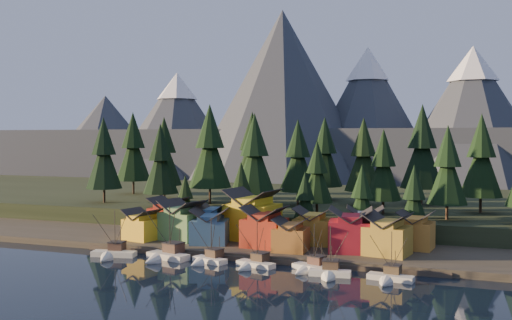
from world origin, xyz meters
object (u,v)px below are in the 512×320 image
(boat_4, at_px, (310,261))
(house_back_1, at_px, (213,219))
(house_front_0, at_px, (142,224))
(house_back_0, at_px, (169,214))
(boat_1, at_px, (164,248))
(boat_2, at_px, (207,253))
(boat_3, at_px, (253,258))
(house_front_1, at_px, (183,219))
(boat_5, at_px, (330,266))
(boat_0, at_px, (112,248))
(boat_6, at_px, (389,271))

(boat_4, bearing_deg, house_back_1, 166.49)
(house_front_0, distance_m, house_back_0, 10.44)
(boat_1, xyz_separation_m, boat_2, (9.80, 0.21, -0.41))
(boat_3, height_order, house_back_0, house_back_0)
(house_front_1, xyz_separation_m, house_back_1, (5.77, 4.64, -0.49))
(boat_5, bearing_deg, boat_2, 167.91)
(boat_1, height_order, boat_2, boat_1)
(house_front_1, height_order, house_back_0, house_front_1)
(house_back_0, bearing_deg, house_front_1, -38.76)
(boat_0, height_order, boat_2, boat_0)
(house_front_1, bearing_deg, boat_2, -36.97)
(boat_0, relative_size, boat_2, 1.08)
(boat_3, distance_m, boat_6, 27.09)
(boat_5, bearing_deg, house_back_0, 145.97)
(boat_2, distance_m, house_front_1, 21.09)
(boat_1, bearing_deg, boat_0, -158.60)
(boat_3, bearing_deg, boat_5, 9.28)
(boat_1, distance_m, house_front_1, 16.65)
(boat_0, distance_m, house_back_0, 24.22)
(boat_6, bearing_deg, house_back_0, 165.05)
(house_front_1, bearing_deg, house_back_0, 150.47)
(boat_4, bearing_deg, boat_6, 9.96)
(boat_0, bearing_deg, house_back_0, 76.80)
(house_front_0, height_order, house_front_1, house_front_1)
(house_back_0, bearing_deg, boat_6, -19.91)
(boat_1, distance_m, house_back_0, 25.19)
(boat_0, height_order, house_back_0, house_back_0)
(house_back_1, bearing_deg, boat_3, -56.22)
(boat_2, bearing_deg, house_back_0, 152.99)
(house_front_1, bearing_deg, boat_0, -103.73)
(boat_1, relative_size, house_back_1, 1.46)
(boat_5, xyz_separation_m, house_back_0, (-47.42, 24.52, 4.24))
(boat_1, height_order, boat_3, boat_1)
(boat_1, xyz_separation_m, boat_5, (36.21, -2.29, -0.42))
(house_front_0, bearing_deg, house_back_0, 92.82)
(boat_5, height_order, house_back_0, house_back_0)
(house_front_0, bearing_deg, boat_1, -31.02)
(boat_1, height_order, boat_5, boat_1)
(boat_5, xyz_separation_m, house_back_1, (-34.24, 22.64, 3.89))
(boat_1, relative_size, boat_4, 1.25)
(house_back_0, height_order, house_back_1, house_back_0)
(house_front_0, bearing_deg, house_front_1, 34.42)
(boat_0, distance_m, house_back_1, 26.35)
(boat_2, xyz_separation_m, house_back_0, (-21.01, 22.02, 4.23))
(boat_0, height_order, boat_1, boat_1)
(boat_1, xyz_separation_m, house_back_0, (-11.21, 22.23, 3.82))
(boat_2, height_order, boat_6, boat_2)
(boat_2, distance_m, boat_5, 26.53)
(boat_4, xyz_separation_m, house_front_0, (-44.48, 11.14, 3.41))
(boat_4, relative_size, house_back_1, 1.17)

